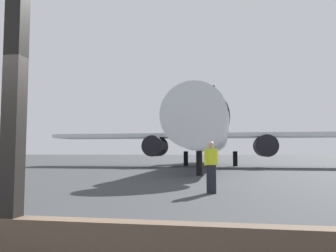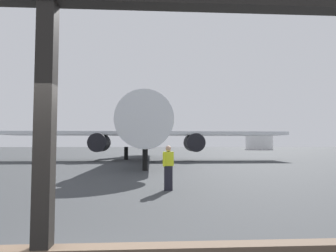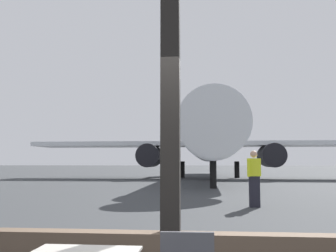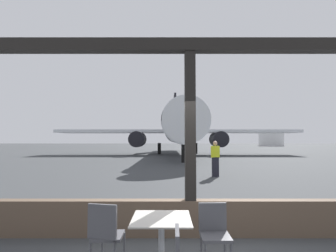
{
  "view_description": "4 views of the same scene",
  "coord_description": "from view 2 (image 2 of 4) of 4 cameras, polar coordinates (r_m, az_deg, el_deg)",
  "views": [
    {
      "loc": [
        2.41,
        -3.5,
        1.39
      ],
      "look_at": [
        -0.12,
        11.07,
        2.53
      ],
      "focal_mm": 36.01,
      "sensor_mm": 36.0,
      "label": 1
    },
    {
      "loc": [
        1.21,
        -3.41,
        1.82
      ],
      "look_at": [
        2.5,
        18.35,
        3.13
      ],
      "focal_mm": 31.12,
      "sensor_mm": 36.0,
      "label": 2
    },
    {
      "loc": [
        0.35,
        -4.0,
        1.39
      ],
      "look_at": [
        -1.51,
        15.73,
        3.28
      ],
      "focal_mm": 40.45,
      "sensor_mm": 36.0,
      "label": 3
    },
    {
      "loc": [
        -0.42,
        -4.98,
        1.77
      ],
      "look_at": [
        -0.46,
        15.08,
        2.87
      ],
      "focal_mm": 28.21,
      "sensor_mm": 36.0,
      "label": 4
    }
  ],
  "objects": [
    {
      "name": "ground_plane",
      "position": [
        43.47,
        -5.01,
        -5.83
      ],
      "size": [
        220.0,
        220.0,
        0.0
      ],
      "primitive_type": "plane",
      "color": "#383A3D"
    },
    {
      "name": "window_frame",
      "position": [
        3.66,
        -23.18,
        -11.46
      ],
      "size": [
        9.0,
        0.24,
        3.71
      ],
      "color": "brown",
      "rests_on": "ground"
    },
    {
      "name": "airplane",
      "position": [
        31.68,
        -4.07,
        -0.95
      ],
      "size": [
        30.11,
        31.55,
        9.98
      ],
      "color": "silver",
      "rests_on": "ground"
    },
    {
      "name": "ground_crew_worker",
      "position": [
        11.47,
        0.06,
        -8.05
      ],
      "size": [
        0.45,
        0.4,
        1.74
      ],
      "color": "black",
      "rests_on": "ground"
    },
    {
      "name": "fuel_storage_tank",
      "position": [
        90.25,
        17.41,
        -3.11
      ],
      "size": [
        7.78,
        7.78,
        4.18
      ],
      "primitive_type": "cylinder",
      "color": "white",
      "rests_on": "ground"
    }
  ]
}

